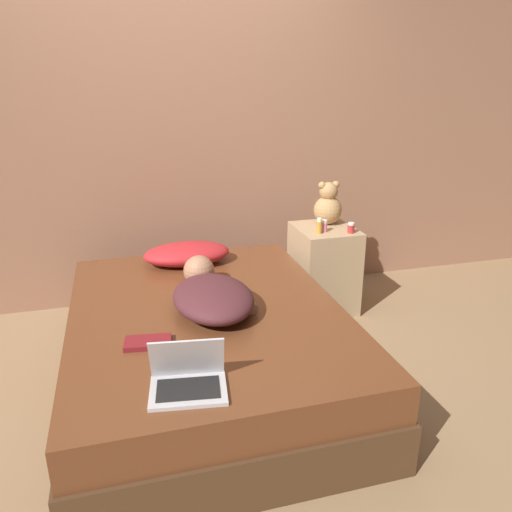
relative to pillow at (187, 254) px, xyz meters
The scene contains 12 objects.
ground_plane 0.87m from the pillow, 89.91° to the right, with size 12.00×12.00×0.00m, color #937551.
wall_back 0.95m from the pillow, 89.88° to the left, with size 8.00×0.06×2.60m.
bed 0.76m from the pillow, 89.91° to the right, with size 1.44×1.90×0.44m.
nightstand 1.00m from the pillow, ahead, with size 0.40×0.46×0.61m.
pillow is the anchor object (origin of this frame).
person_lying 0.70m from the pillow, 87.17° to the right, with size 0.44×0.75×0.18m.
laptop 1.41m from the pillow, 97.99° to the right, with size 0.33×0.26×0.22m.
teddy_bear 1.06m from the pillow, ahead, with size 0.20×0.20×0.31m.
bottle_red 1.12m from the pillow, ahead, with size 0.05×0.05×0.07m.
bottle_pink 0.95m from the pillow, ahead, with size 0.04×0.04×0.08m.
bottle_amber 0.91m from the pillow, ahead, with size 0.04×0.04×0.11m.
book 1.06m from the pillow, 107.90° to the right, with size 0.23×0.15×0.02m.
Camera 1 is at (-0.39, -2.39, 1.61)m, focal length 35.00 mm.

